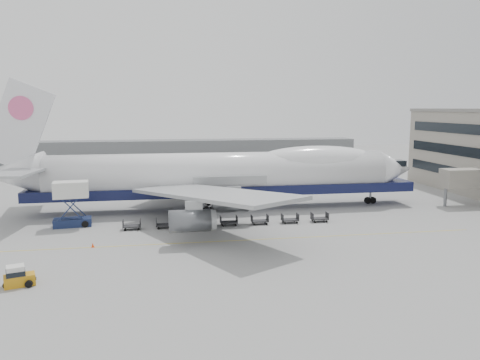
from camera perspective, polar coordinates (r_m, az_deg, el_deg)
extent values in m
plane|color=gray|center=(62.18, -0.95, -5.86)|extent=(260.00, 260.00, 0.00)
cube|color=gold|center=(56.46, -0.03, -7.37)|extent=(60.00, 0.15, 0.01)
cube|color=gray|center=(84.15, 26.15, 0.22)|extent=(9.00, 3.00, 3.00)
cylinder|color=slate|center=(82.35, 23.75, -1.91)|extent=(0.50, 0.50, 3.00)
cube|color=slate|center=(130.06, -9.99, 3.26)|extent=(110.00, 8.00, 7.00)
cylinder|color=white|center=(72.74, -2.38, 0.86)|extent=(52.00, 6.40, 6.40)
cube|color=#10153C|center=(73.27, -1.59, -1.11)|extent=(60.00, 5.76, 1.50)
cone|color=white|center=(81.57, 18.28, 1.28)|extent=(6.00, 6.40, 6.40)
cone|color=white|center=(75.24, -26.10, 0.69)|extent=(9.00, 6.40, 6.40)
ellipsoid|color=white|center=(76.05, 9.36, 2.43)|extent=(20.67, 5.78, 4.56)
cube|color=white|center=(74.27, -25.34, 6.00)|extent=(10.52, 0.50, 13.56)
cylinder|color=#EA5B93|center=(74.10, -25.09, 7.95)|extent=(3.40, 0.30, 3.40)
cube|color=#9EA0A3|center=(58.49, -3.53, -1.69)|extent=(20.35, 26.74, 2.26)
cube|color=#9EA0A3|center=(86.63, -5.54, 1.70)|extent=(20.35, 26.74, 2.26)
cylinder|color=#595B60|center=(91.44, -7.60, 0.65)|extent=(4.80, 2.60, 2.60)
cylinder|color=#595B60|center=(82.98, -3.24, -0.12)|extent=(4.80, 2.60, 2.60)
cylinder|color=#595B60|center=(63.45, -1.23, -2.87)|extent=(4.80, 2.60, 2.60)
cylinder|color=#595B60|center=(54.11, -6.15, -4.97)|extent=(4.80, 2.60, 2.60)
cylinder|color=slate|center=(80.47, 15.60, -1.90)|extent=(0.36, 0.36, 2.50)
cylinder|color=black|center=(80.60, 15.58, -2.39)|extent=(1.10, 0.45, 1.10)
cylinder|color=slate|center=(70.25, -4.48, -3.13)|extent=(0.36, 0.36, 2.50)
cylinder|color=black|center=(70.40, -4.47, -3.69)|extent=(1.10, 0.45, 1.10)
cylinder|color=slate|center=(76.11, -4.89, -2.21)|extent=(0.36, 0.36, 2.50)
cylinder|color=black|center=(76.25, -4.88, -2.72)|extent=(1.10, 0.45, 1.10)
cube|color=#182349|center=(66.86, -19.72, -4.87)|extent=(5.11, 2.92, 1.07)
cube|color=silver|center=(65.99, -19.92, -1.09)|extent=(4.75, 3.06, 2.14)
cube|color=#182349|center=(65.36, -19.99, -3.15)|extent=(3.46, 0.55, 3.83)
cube|color=#182349|center=(67.42, -19.67, -2.78)|extent=(3.46, 0.55, 3.83)
cube|color=slate|center=(67.50, -19.69, -0.87)|extent=(2.46, 1.45, 0.15)
cylinder|color=black|center=(66.30, -21.36, -5.16)|extent=(0.87, 0.34, 0.87)
cylinder|color=black|center=(68.15, -21.03, -4.77)|extent=(0.87, 0.34, 0.87)
cylinder|color=black|center=(65.66, -18.36, -5.13)|extent=(0.87, 0.34, 0.87)
cylinder|color=black|center=(67.53, -18.11, -4.74)|extent=(0.87, 0.34, 0.87)
cube|color=#C68612|center=(46.97, -25.28, -10.99)|extent=(2.86, 2.09, 1.01)
cube|color=silver|center=(46.67, -25.70, -9.95)|extent=(1.79, 1.67, 0.92)
cube|color=black|center=(46.73, -25.68, -10.16)|extent=(1.90, 1.78, 0.46)
cylinder|color=black|center=(46.75, -26.57, -11.40)|extent=(0.64, 0.27, 0.64)
cylinder|color=black|center=(47.82, -26.15, -10.93)|extent=(0.64, 0.27, 0.64)
cylinder|color=black|center=(46.24, -24.35, -11.47)|extent=(0.64, 0.27, 0.64)
cylinder|color=black|center=(47.33, -23.99, -10.99)|extent=(0.64, 0.27, 0.64)
cone|color=#FF460D|center=(56.28, -17.51, -7.57)|extent=(0.34, 0.34, 0.53)
cube|color=#FF460D|center=(56.35, -17.50, -7.81)|extent=(0.36, 0.36, 0.03)
cube|color=#2D2D30|center=(62.85, -13.05, -5.51)|extent=(2.30, 1.35, 0.18)
cube|color=#2D2D30|center=(62.83, -14.07, -5.17)|extent=(0.08, 1.35, 0.90)
cube|color=#2D2D30|center=(62.69, -12.06, -5.13)|extent=(0.08, 1.35, 0.90)
cylinder|color=black|center=(62.45, -13.85, -5.91)|extent=(0.30, 0.12, 0.30)
cylinder|color=black|center=(63.51, -13.78, -5.66)|extent=(0.30, 0.12, 0.30)
cylinder|color=black|center=(62.34, -12.29, -5.88)|extent=(0.30, 0.12, 0.30)
cylinder|color=black|center=(63.41, -12.24, -5.63)|extent=(0.30, 0.12, 0.30)
cube|color=#2D2D30|center=(62.72, -9.15, -5.42)|extent=(2.30, 1.35, 0.18)
cube|color=#2D2D30|center=(62.63, -10.16, -5.09)|extent=(0.08, 1.35, 0.90)
cube|color=#2D2D30|center=(62.63, -8.14, -5.04)|extent=(0.08, 1.35, 0.90)
cylinder|color=black|center=(62.26, -9.92, -5.83)|extent=(0.30, 0.12, 0.30)
cylinder|color=black|center=(63.33, -9.92, -5.58)|extent=(0.30, 0.12, 0.30)
cylinder|color=black|center=(62.27, -8.35, -5.79)|extent=(0.30, 0.12, 0.30)
cylinder|color=black|center=(63.33, -8.37, -5.54)|extent=(0.30, 0.12, 0.30)
cube|color=#2D2D30|center=(62.88, -5.24, -5.31)|extent=(2.30, 1.35, 0.18)
cube|color=#2D2D30|center=(62.71, -6.25, -4.98)|extent=(0.08, 1.35, 0.90)
cube|color=#2D2D30|center=(62.87, -4.24, -4.92)|extent=(0.08, 1.35, 0.90)
cylinder|color=black|center=(62.36, -5.98, -5.72)|extent=(0.30, 0.12, 0.30)
cylinder|color=black|center=(63.43, -6.05, -5.47)|extent=(0.30, 0.12, 0.30)
cylinder|color=black|center=(62.48, -4.42, -5.67)|extent=(0.30, 0.12, 0.30)
cylinder|color=black|center=(63.55, -4.51, -5.42)|extent=(0.30, 0.12, 0.30)
cube|color=#2D2D30|center=(63.32, -1.38, -5.17)|extent=(2.30, 1.35, 0.18)
cube|color=#2D2D30|center=(63.08, -2.37, -4.86)|extent=(0.08, 1.35, 0.90)
cube|color=#2D2D30|center=(63.39, -0.39, -4.78)|extent=(0.08, 1.35, 0.90)
cylinder|color=black|center=(62.75, -2.08, -5.59)|extent=(0.30, 0.12, 0.30)
cylinder|color=black|center=(63.81, -2.21, -5.34)|extent=(0.30, 0.12, 0.30)
cylinder|color=black|center=(62.99, -0.54, -5.52)|extent=(0.30, 0.12, 0.30)
cylinder|color=black|center=(64.04, -0.69, -5.29)|extent=(0.30, 0.12, 0.30)
cube|color=#2D2D30|center=(64.05, 2.42, -5.01)|extent=(2.30, 1.35, 0.18)
cube|color=#2D2D30|center=(63.74, 1.45, -4.71)|extent=(0.08, 1.35, 0.90)
cube|color=#2D2D30|center=(64.19, 3.38, -4.62)|extent=(0.08, 1.35, 0.90)
cylinder|color=black|center=(63.43, 1.76, -5.43)|extent=(0.30, 0.12, 0.30)
cylinder|color=black|center=(64.48, 1.57, -5.19)|extent=(0.30, 0.12, 0.30)
cylinder|color=black|center=(63.78, 3.27, -5.36)|extent=(0.30, 0.12, 0.30)
cylinder|color=black|center=(64.82, 3.05, -5.13)|extent=(0.30, 0.12, 0.30)
cube|color=#2D2D30|center=(65.05, 6.11, -4.84)|extent=(2.30, 1.35, 0.18)
cube|color=#2D2D30|center=(64.67, 5.17, -4.54)|extent=(0.08, 1.35, 0.90)
cube|color=#2D2D30|center=(65.26, 7.04, -4.45)|extent=(0.08, 1.35, 0.90)
cylinder|color=black|center=(64.38, 5.50, -5.25)|extent=(0.30, 0.12, 0.30)
cylinder|color=black|center=(65.41, 5.25, -5.02)|extent=(0.30, 0.12, 0.30)
cylinder|color=black|center=(64.84, 6.96, -5.17)|extent=(0.30, 0.12, 0.30)
cylinder|color=black|center=(65.86, 6.69, -4.95)|extent=(0.30, 0.12, 0.30)
cube|color=#2D2D30|center=(66.31, 9.67, -4.66)|extent=(2.30, 1.35, 0.18)
cube|color=#2D2D30|center=(65.87, 8.77, -4.37)|extent=(0.08, 1.35, 0.90)
cube|color=#2D2D30|center=(66.58, 10.57, -4.27)|extent=(0.08, 1.35, 0.90)
cylinder|color=black|center=(65.60, 9.11, -5.06)|extent=(0.30, 0.12, 0.30)
cylinder|color=black|center=(66.61, 8.81, -4.84)|extent=(0.30, 0.12, 0.30)
cylinder|color=black|center=(66.15, 10.52, -4.98)|extent=(0.30, 0.12, 0.30)
cylinder|color=black|center=(67.16, 10.19, -4.76)|extent=(0.30, 0.12, 0.30)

